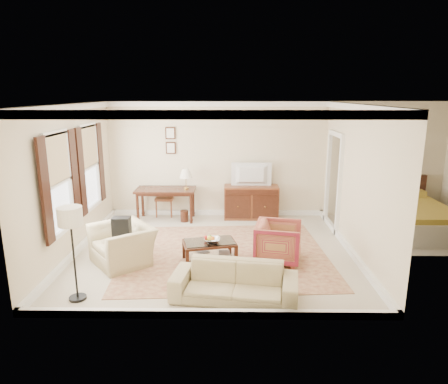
{
  "coord_description": "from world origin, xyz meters",
  "views": [
    {
      "loc": [
        0.3,
        -7.51,
        3.09
      ],
      "look_at": [
        0.2,
        0.3,
        1.15
      ],
      "focal_mm": 32.0,
      "sensor_mm": 36.0,
      "label": 1
    }
  ],
  "objects_px": {
    "tv": "(252,167)",
    "club_armchair": "(122,238)",
    "sideboard": "(251,202)",
    "writing_desk": "(166,193)",
    "coffee_table": "(209,246)",
    "striped_armchair": "(278,240)",
    "sofa": "(234,276)"
  },
  "relations": [
    {
      "from": "tv",
      "to": "coffee_table",
      "type": "relative_size",
      "value": 0.89
    },
    {
      "from": "writing_desk",
      "to": "club_armchair",
      "type": "relative_size",
      "value": 1.33
    },
    {
      "from": "writing_desk",
      "to": "sofa",
      "type": "distance_m",
      "value": 4.3
    },
    {
      "from": "tv",
      "to": "striped_armchair",
      "type": "xyz_separation_m",
      "value": [
        0.37,
        -2.68,
        -0.89
      ]
    },
    {
      "from": "sideboard",
      "to": "tv",
      "type": "height_order",
      "value": "tv"
    },
    {
      "from": "club_armchair",
      "to": "sofa",
      "type": "distance_m",
      "value": 2.46
    },
    {
      "from": "writing_desk",
      "to": "coffee_table",
      "type": "xyz_separation_m",
      "value": [
        1.21,
        -2.56,
        -0.38
      ]
    },
    {
      "from": "striped_armchair",
      "to": "sofa",
      "type": "bearing_deg",
      "value": 161.22
    },
    {
      "from": "coffee_table",
      "to": "club_armchair",
      "type": "distance_m",
      "value": 1.62
    },
    {
      "from": "tv",
      "to": "coffee_table",
      "type": "height_order",
      "value": "tv"
    },
    {
      "from": "sideboard",
      "to": "tv",
      "type": "xyz_separation_m",
      "value": [
        0.0,
        -0.02,
        0.89
      ]
    },
    {
      "from": "striped_armchair",
      "to": "club_armchair",
      "type": "height_order",
      "value": "club_armchair"
    },
    {
      "from": "striped_armchair",
      "to": "club_armchair",
      "type": "bearing_deg",
      "value": 103.43
    },
    {
      "from": "coffee_table",
      "to": "striped_armchair",
      "type": "xyz_separation_m",
      "value": [
        1.29,
        0.03,
        0.11
      ]
    },
    {
      "from": "coffee_table",
      "to": "sofa",
      "type": "relative_size",
      "value": 0.56
    },
    {
      "from": "tv",
      "to": "coffee_table",
      "type": "distance_m",
      "value": 3.03
    },
    {
      "from": "sideboard",
      "to": "sofa",
      "type": "relative_size",
      "value": 0.71
    },
    {
      "from": "club_armchair",
      "to": "coffee_table",
      "type": "bearing_deg",
      "value": 54.07
    },
    {
      "from": "writing_desk",
      "to": "striped_armchair",
      "type": "height_order",
      "value": "striped_armchair"
    },
    {
      "from": "sofa",
      "to": "tv",
      "type": "bearing_deg",
      "value": 92.46
    },
    {
      "from": "sideboard",
      "to": "striped_armchair",
      "type": "distance_m",
      "value": 2.73
    },
    {
      "from": "sideboard",
      "to": "coffee_table",
      "type": "relative_size",
      "value": 1.27
    },
    {
      "from": "sideboard",
      "to": "sofa",
      "type": "height_order",
      "value": "sideboard"
    },
    {
      "from": "sideboard",
      "to": "coffee_table",
      "type": "bearing_deg",
      "value": -108.64
    },
    {
      "from": "sofa",
      "to": "striped_armchair",
      "type": "bearing_deg",
      "value": 68.61
    },
    {
      "from": "sideboard",
      "to": "tv",
      "type": "bearing_deg",
      "value": -90.0
    },
    {
      "from": "writing_desk",
      "to": "sofa",
      "type": "xyz_separation_m",
      "value": [
        1.66,
        -3.96,
        -0.31
      ]
    },
    {
      "from": "sofa",
      "to": "writing_desk",
      "type": "bearing_deg",
      "value": 121.71
    },
    {
      "from": "striped_armchair",
      "to": "sofa",
      "type": "relative_size",
      "value": 0.44
    },
    {
      "from": "tv",
      "to": "club_armchair",
      "type": "bearing_deg",
      "value": 47.63
    },
    {
      "from": "writing_desk",
      "to": "club_armchair",
      "type": "height_order",
      "value": "club_armchair"
    },
    {
      "from": "writing_desk",
      "to": "tv",
      "type": "distance_m",
      "value": 2.22
    }
  ]
}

